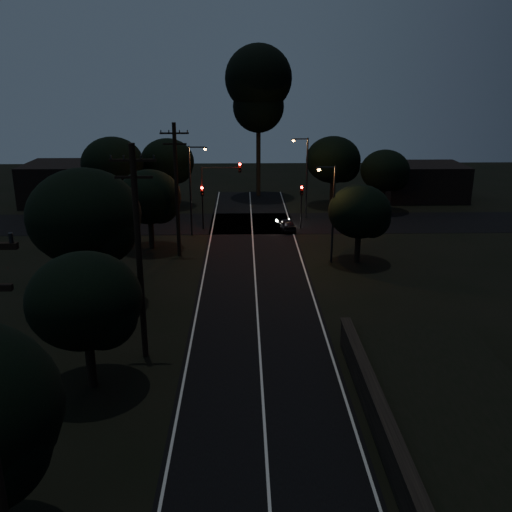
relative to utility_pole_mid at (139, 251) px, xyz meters
name	(u,v)px	position (x,y,z in m)	size (l,w,h in m)	color
road_surface	(254,258)	(6.00, 16.12, -5.73)	(60.00, 70.00, 0.03)	black
retaining_wall	(508,509)	(13.74, -12.00, -5.12)	(6.93, 26.00, 1.60)	black
utility_pole_mid	(139,251)	(0.00, 0.00, 0.00)	(2.20, 0.30, 11.00)	black
utility_pole_far	(177,188)	(0.00, 17.00, -0.25)	(2.20, 0.30, 10.50)	black
tree_left_b	(88,303)	(-1.82, -3.10, -1.48)	(5.17, 5.17, 6.57)	black
tree_left_c	(88,219)	(-4.26, 6.86, -0.11)	(6.89, 6.89, 8.70)	black
tree_left_d	(151,198)	(-2.32, 18.89, -1.45)	(5.22, 5.22, 6.62)	black
tree_far_nw	(169,163)	(-2.80, 34.88, -0.99)	(5.79, 5.79, 7.33)	black
tree_far_w	(115,165)	(-7.78, 30.87, -0.58)	(6.23, 6.23, 7.95)	black
tree_far_ne	(335,161)	(15.21, 34.88, -0.88)	(5.94, 5.94, 7.51)	black
tree_far_e	(387,172)	(20.18, 31.90, -1.57)	(5.08, 5.08, 6.44)	black
tree_right_a	(362,213)	(14.17, 14.90, -1.80)	(4.78, 4.78, 6.07)	black
tall_pine	(258,88)	(7.00, 40.00, 6.64)	(7.55, 7.55, 17.16)	black
building_left	(73,183)	(-14.00, 37.00, -3.54)	(10.00, 8.00, 4.40)	black
building_right	(423,181)	(26.00, 38.00, -3.74)	(9.00, 7.00, 4.00)	black
signal_left	(202,200)	(1.40, 24.99, -2.90)	(0.28, 0.35, 4.10)	black
signal_right	(301,199)	(10.60, 24.99, -2.90)	(0.28, 0.35, 4.10)	black
signal_mast	(220,183)	(3.09, 24.99, -1.40)	(3.70, 0.35, 6.25)	black
streetlight_a	(192,184)	(0.69, 23.00, -1.10)	(1.66, 0.26, 8.00)	black
streetlight_b	(305,172)	(11.31, 29.00, -1.10)	(1.66, 0.26, 8.00)	black
streetlight_c	(331,208)	(11.83, 15.00, -1.39)	(1.46, 0.26, 7.50)	black
car	(286,224)	(9.20, 24.44, -5.19)	(1.29, 3.21, 1.09)	black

